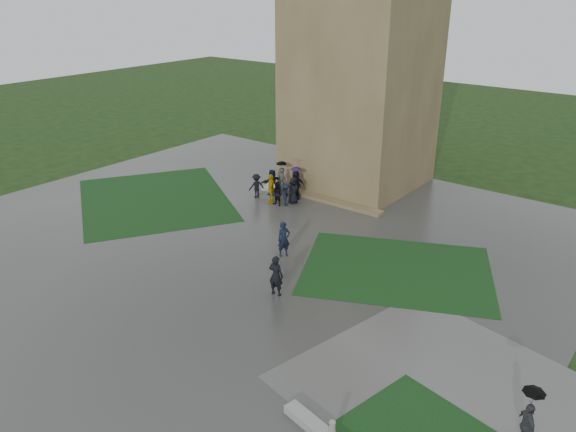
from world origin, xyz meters
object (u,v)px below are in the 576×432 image
Objects in this scene: bench at (265,189)px; pedestrian_near at (276,275)px; pedestrian_path at (529,419)px; pedestrian_mid at (284,239)px; tower at (362,50)px.

pedestrian_near is at bearing -63.25° from bench.
pedestrian_path reaches higher than pedestrian_near.
pedestrian_mid is at bearing -66.52° from pedestrian_near.
pedestrian_mid is 14.84m from pedestrian_path.
bench is at bearing 74.01° from pedestrian_mid.
tower reaches higher than pedestrian_path.
tower is 8.11× the size of pedestrian_path.
tower reaches higher than bench.
bench is 0.65× the size of pedestrian_path.
bench is at bearing 149.65° from pedestrian_path.
pedestrian_path is at bearing -45.94° from bench.
pedestrian_near is (8.68, -9.53, 0.55)m from bench.
tower reaches higher than pedestrian_near.
tower reaches higher than pedestrian_mid.
pedestrian_mid is at bearing -75.48° from tower.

